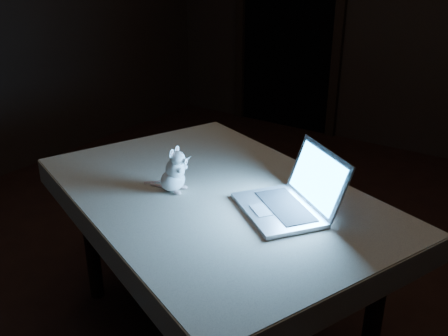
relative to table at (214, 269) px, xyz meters
The scene contains 6 objects.
floor 0.40m from the table, 100.28° to the left, with size 5.00×5.00×0.00m, color black.
doorway 3.01m from the table, 112.85° to the left, with size 1.06×0.36×2.13m, color black, non-canonical shape.
table is the anchor object (origin of this frame).
tablecloth 0.30m from the table, ahead, with size 1.39×0.93×0.10m, color beige, non-canonical shape.
laptop 0.54m from the table, ahead, with size 0.33×0.29×0.22m, color #B7B7BC, non-canonical shape.
plush_mouse 0.47m from the table, 149.05° to the right, with size 0.13×0.13×0.17m, color white, non-canonical shape.
Camera 1 is at (1.04, -1.56, 1.54)m, focal length 40.00 mm.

